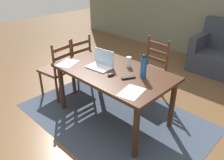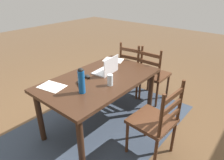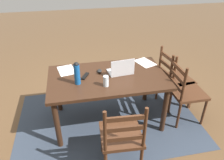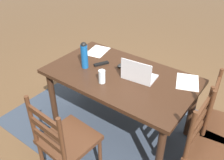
{
  "view_description": "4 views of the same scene",
  "coord_description": "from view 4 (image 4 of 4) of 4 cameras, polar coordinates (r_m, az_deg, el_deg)",
  "views": [
    {
      "loc": [
        1.81,
        -1.89,
        1.95
      ],
      "look_at": [
        -0.02,
        -0.01,
        0.59
      ],
      "focal_mm": 35.81,
      "sensor_mm": 36.0,
      "label": 1
    },
    {
      "loc": [
        1.66,
        1.59,
        1.83
      ],
      "look_at": [
        -0.14,
        0.09,
        0.68
      ],
      "focal_mm": 32.2,
      "sensor_mm": 36.0,
      "label": 2
    },
    {
      "loc": [
        0.43,
        2.43,
        2.16
      ],
      "look_at": [
        -0.07,
        -0.07,
        0.63
      ],
      "focal_mm": 34.91,
      "sensor_mm": 36.0,
      "label": 3
    },
    {
      "loc": [
        -1.21,
        1.76,
        2.07
      ],
      "look_at": [
        0.14,
        -0.04,
        0.59
      ],
      "focal_mm": 39.19,
      "sensor_mm": 36.0,
      "label": 4
    }
  ],
  "objects": [
    {
      "name": "water_bottle",
      "position": [
        2.59,
        -6.48,
        5.9
      ],
      "size": [
        0.07,
        0.07,
        0.29
      ],
      "color": "#145199",
      "rests_on": "dining_table"
    },
    {
      "name": "chair_left_far",
      "position": [
        2.27,
        22.26,
        -15.32
      ],
      "size": [
        0.44,
        0.44,
        0.95
      ],
      "color": "#4C2B19",
      "rests_on": "ground"
    },
    {
      "name": "area_rug",
      "position": [
        2.98,
        1.68,
        -10.73
      ],
      "size": [
        2.58,
        1.69,
        0.01
      ],
      "primitive_type": "cube",
      "color": "#333D4C",
      "rests_on": "ground"
    },
    {
      "name": "drinking_glass",
      "position": [
        2.37,
        -2.37,
        0.8
      ],
      "size": [
        0.07,
        0.07,
        0.14
      ],
      "primitive_type": "cylinder",
      "color": "silver",
      "rests_on": "dining_table"
    },
    {
      "name": "paper_stack_right",
      "position": [
        2.99,
        -3.36,
        6.72
      ],
      "size": [
        0.26,
        0.33,
        0.0
      ],
      "primitive_type": "cube",
      "rotation": [
        0.0,
        0.0,
        0.2
      ],
      "color": "white",
      "rests_on": "dining_table"
    },
    {
      "name": "dining_table",
      "position": [
        2.57,
        1.91,
        -0.47
      ],
      "size": [
        1.54,
        0.9,
        0.73
      ],
      "color": "#382114",
      "rests_on": "ground"
    },
    {
      "name": "computer_mouse",
      "position": [
        2.65,
        2.12,
        3.44
      ],
      "size": [
        0.08,
        0.11,
        0.03
      ],
      "primitive_type": "ellipsoid",
      "rotation": [
        0.0,
        0.0,
        -0.16
      ],
      "color": "black",
      "rests_on": "dining_table"
    },
    {
      "name": "chair_left_near",
      "position": [
        2.53,
        24.71,
        -10.08
      ],
      "size": [
        0.5,
        0.5,
        0.95
      ],
      "color": "#4C2B19",
      "rests_on": "ground"
    },
    {
      "name": "paper_stack_left",
      "position": [
        2.52,
        17.2,
        -0.43
      ],
      "size": [
        0.3,
        0.35,
        0.0
      ],
      "primitive_type": "cube",
      "rotation": [
        0.0,
        0.0,
        0.37
      ],
      "color": "white",
      "rests_on": "dining_table"
    },
    {
      "name": "chair_far_head",
      "position": [
        2.23,
        -10.86,
        -13.84
      ],
      "size": [
        0.47,
        0.47,
        0.95
      ],
      "color": "#4C2B19",
      "rests_on": "ground"
    },
    {
      "name": "tv_remote",
      "position": [
        2.7,
        -2.51,
        3.81
      ],
      "size": [
        0.12,
        0.17,
        0.02
      ],
      "primitive_type": "cube",
      "rotation": [
        0.0,
        0.0,
        2.66
      ],
      "color": "black",
      "rests_on": "dining_table"
    },
    {
      "name": "ground_plane",
      "position": [
        2.98,
        1.68,
        -10.77
      ],
      "size": [
        14.0,
        14.0,
        0.0
      ],
      "primitive_type": "plane",
      "color": "brown"
    },
    {
      "name": "laptop",
      "position": [
        2.43,
        6.12,
        1.33
      ],
      "size": [
        0.34,
        0.25,
        0.23
      ],
      "color": "silver",
      "rests_on": "dining_table"
    }
  ]
}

